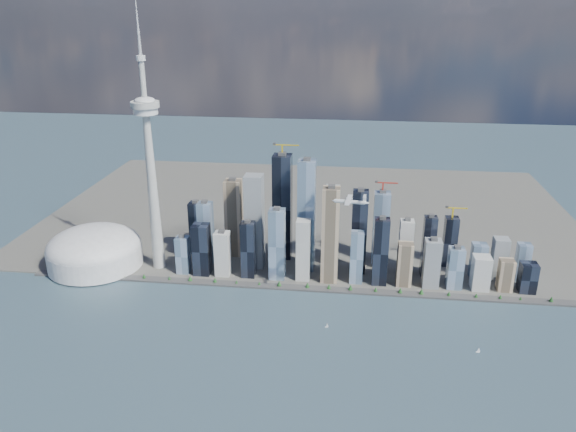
# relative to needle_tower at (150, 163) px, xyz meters

# --- Properties ---
(ground) EXTENTS (4000.00, 4000.00, 0.00)m
(ground) POSITION_rel_needle_tower_xyz_m (300.00, -310.00, -235.84)
(ground) COLOR #2E4250
(ground) RESTS_ON ground
(seawall) EXTENTS (1100.00, 22.00, 4.00)m
(seawall) POSITION_rel_needle_tower_xyz_m (300.00, -60.00, -233.84)
(seawall) COLOR #383838
(seawall) RESTS_ON ground
(land) EXTENTS (1400.00, 900.00, 3.00)m
(land) POSITION_rel_needle_tower_xyz_m (300.00, 390.00, -234.34)
(land) COLOR #4C4C47
(land) RESTS_ON ground
(shoreline_trees) EXTENTS (960.53, 7.20, 8.80)m
(shoreline_trees) POSITION_rel_needle_tower_xyz_m (300.00, -60.00, -227.06)
(shoreline_trees) COLOR #3F2D1E
(shoreline_trees) RESTS_ON seawall
(skyscraper_cluster) EXTENTS (736.00, 142.00, 262.07)m
(skyscraper_cluster) POSITION_rel_needle_tower_xyz_m (359.62, 26.82, -154.43)
(skyscraper_cluster) COLOR black
(skyscraper_cluster) RESTS_ON land
(needle_tower) EXTENTS (56.00, 56.00, 550.50)m
(needle_tower) POSITION_rel_needle_tower_xyz_m (0.00, 0.00, 0.00)
(needle_tower) COLOR #9D9E99
(needle_tower) RESTS_ON land
(dome_stadium) EXTENTS (200.00, 200.00, 86.00)m
(dome_stadium) POSITION_rel_needle_tower_xyz_m (-140.00, -10.00, -196.40)
(dome_stadium) COLOR silver
(dome_stadium) RESTS_ON land
(airplane) EXTENTS (65.18, 57.71, 15.88)m
(airplane) POSITION_rel_needle_tower_xyz_m (408.64, -136.04, -17.34)
(airplane) COLOR silver
(airplane) RESTS_ON ground
(sailboat_west) EXTENTS (6.39, 1.92, 8.88)m
(sailboat_west) POSITION_rel_needle_tower_xyz_m (376.52, -196.66, -232.99)
(sailboat_west) COLOR white
(sailboat_west) RESTS_ON ground
(sailboat_east) EXTENTS (7.27, 2.20, 10.10)m
(sailboat_east) POSITION_rel_needle_tower_xyz_m (629.86, -243.29, -232.60)
(sailboat_east) COLOR white
(sailboat_east) RESTS_ON ground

